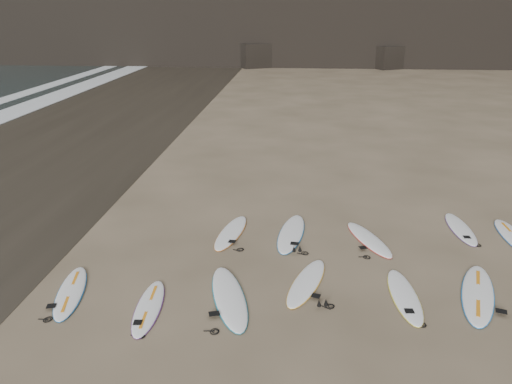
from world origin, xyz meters
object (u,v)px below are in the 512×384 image
Objects in this scene: surfboard_7 at (369,239)px; surfboard_11 at (71,292)px; surfboard_1 at (229,297)px; surfboard_5 at (231,232)px; surfboard_0 at (149,307)px; surfboard_3 at (405,296)px; surfboard_8 at (461,229)px; surfboard_4 at (478,293)px; surfboard_2 at (307,282)px; surfboard_6 at (291,233)px.

surfboard_11 is (-7.15, -3.38, -0.00)m from surfboard_7.
surfboard_1 is 1.14× the size of surfboard_5.
surfboard_0 is at bearing -179.06° from surfboard_1.
surfboard_7 is at bearing 95.88° from surfboard_3.
surfboard_4 is at bearing -102.11° from surfboard_8.
surfboard_3 and surfboard_11 have the same top height.
surfboard_11 is at bearing 162.85° from surfboard_0.
surfboard_8 is at bearing 97.24° from surfboard_4.
surfboard_8 is at bearing -1.98° from surfboard_7.
surfboard_4 is (5.61, 0.61, 0.00)m from surfboard_1.
surfboard_5 is (1.29, 3.94, 0.00)m from surfboard_0.
surfboard_2 is at bearing 7.87° from surfboard_1.
surfboard_2 is (3.43, 1.33, 0.00)m from surfboard_0.
surfboard_5 is at bearing 147.00° from surfboard_2.
surfboard_1 is 0.99× the size of surfboard_4.
surfboard_2 is (1.74, 0.79, -0.01)m from surfboard_1.
surfboard_6 is at bearing 48.79° from surfboard_0.
surfboard_0 is at bearing -164.37° from surfboard_7.
surfboard_7 is (2.18, -0.20, -0.01)m from surfboard_6.
surfboard_0 is at bearing -25.75° from surfboard_11.
surfboard_4 is (3.88, -0.19, 0.01)m from surfboard_2.
surfboard_1 is at bearing -73.29° from surfboard_5.
surfboard_8 is at bearing 10.60° from surfboard_11.
surfboard_1 is 1.16× the size of surfboard_2.
surfboard_7 is at bearing 32.03° from surfboard_0.
surfboard_4 is at bearing 4.61° from surfboard_0.
surfboard_8 is (6.69, 0.83, -0.00)m from surfboard_5.
surfboard_11 is (-5.39, -0.88, -0.00)m from surfboard_2.
surfboard_5 reaches higher than surfboard_0.
surfboard_5 is 4.76m from surfboard_11.
surfboard_5 is 1.02× the size of surfboard_7.
surfboard_5 is (-4.35, 3.01, 0.00)m from surfboard_3.
surfboard_11 is (-1.95, 0.45, 0.00)m from surfboard_0.
surfboard_8 is at bearing 55.91° from surfboard_3.
surfboard_8 is (2.35, 3.84, -0.00)m from surfboard_3.
surfboard_11 is (-4.98, -3.57, -0.01)m from surfboard_6.
surfboard_6 is (-2.61, 3.09, 0.01)m from surfboard_3.
surfboard_5 is at bearing 34.24° from surfboard_11.
surfboard_5 reaches higher than surfboard_2.
surfboard_6 is (1.74, 0.08, 0.00)m from surfboard_5.
surfboard_4 is 1.15× the size of surfboard_5.
surfboard_1 is at bearing -147.70° from surfboard_8.
surfboard_1 is 3.73m from surfboard_6.
surfboard_6 is at bearing 127.55° from surfboard_3.
surfboard_3 reaches higher than surfboard_0.
surfboard_2 is at bearing -165.02° from surfboard_4.
surfboard_11 is at bearing -153.15° from surfboard_2.
surfboard_6 is at bearing 52.49° from surfboard_1.
surfboard_4 is (1.67, 0.22, 0.01)m from surfboard_3.
surfboard_3 is at bearing -154.90° from surfboard_4.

